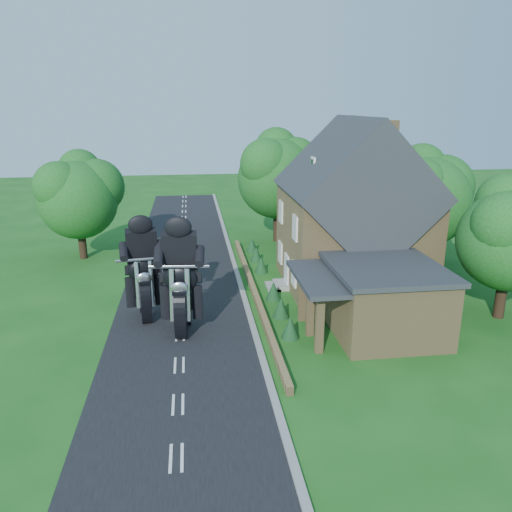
{
  "coord_description": "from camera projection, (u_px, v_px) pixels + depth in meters",
  "views": [
    {
      "loc": [
        0.77,
        -22.6,
        10.8
      ],
      "look_at": [
        4.24,
        3.65,
        2.8
      ],
      "focal_mm": 35.0,
      "sensor_mm": 36.0,
      "label": 1
    }
  ],
  "objects": [
    {
      "name": "tree_behind_house",
      "position": [
        359.0,
        165.0,
        39.76
      ],
      "size": [
        7.81,
        7.2,
        10.08
      ],
      "color": "black",
      "rests_on": "ground"
    },
    {
      "name": "shrub_b",
      "position": [
        281.0,
        307.0,
        26.4
      ],
      "size": [
        0.9,
        0.9,
        1.1
      ],
      "primitive_type": "cone",
      "color": "#11361A",
      "rests_on": "ground"
    },
    {
      "name": "tree_behind_left",
      "position": [
        282.0,
        171.0,
        40.09
      ],
      "size": [
        6.94,
        6.4,
        9.16
      ],
      "color": "black",
      "rests_on": "ground"
    },
    {
      "name": "shrub_c",
      "position": [
        273.0,
        291.0,
        28.77
      ],
      "size": [
        0.9,
        0.9,
        1.1
      ],
      "primitive_type": "cone",
      "color": "#11361A",
      "rests_on": "ground"
    },
    {
      "name": "annex",
      "position": [
        382.0,
        298.0,
        24.44
      ],
      "size": [
        7.05,
        5.94,
        3.44
      ],
      "color": "#987B4D",
      "rests_on": "ground"
    },
    {
      "name": "shrub_d",
      "position": [
        261.0,
        265.0,
        33.52
      ],
      "size": [
        0.9,
        0.9,
        1.1
      ],
      "primitive_type": "cone",
      "color": "#11361A",
      "rests_on": "ground"
    },
    {
      "name": "kerb",
      "position": [
        254.0,
        330.0,
        24.91
      ],
      "size": [
        0.3,
        80.0,
        0.12
      ],
      "primitive_type": "cube",
      "color": "gray",
      "rests_on": "ground"
    },
    {
      "name": "shrub_a",
      "position": [
        290.0,
        327.0,
        24.03
      ],
      "size": [
        0.9,
        0.9,
        1.1
      ],
      "primitive_type": "cone",
      "color": "#11361A",
      "rests_on": "ground"
    },
    {
      "name": "ground",
      "position": [
        180.0,
        335.0,
        24.47
      ],
      "size": [
        120.0,
        120.0,
        0.0
      ],
      "primitive_type": "plane",
      "color": "#185116",
      "rests_on": "ground"
    },
    {
      "name": "road",
      "position": [
        180.0,
        335.0,
        24.47
      ],
      "size": [
        7.0,
        80.0,
        0.02
      ],
      "primitive_type": "cube",
      "color": "black",
      "rests_on": "ground"
    },
    {
      "name": "tree_far_road",
      "position": [
        83.0,
        193.0,
        35.6
      ],
      "size": [
        6.08,
        5.6,
        7.84
      ],
      "color": "black",
      "rests_on": "ground"
    },
    {
      "name": "motorcycle_lead",
      "position": [
        183.0,
        316.0,
        24.55
      ],
      "size": [
        0.66,
        1.94,
        1.77
      ],
      "primitive_type": null,
      "rotation": [
        0.0,
        0.0,
        3.05
      ],
      "color": "black",
      "rests_on": "ground"
    },
    {
      "name": "house",
      "position": [
        353.0,
        217.0,
        30.22
      ],
      "size": [
        9.54,
        8.64,
        10.24
      ],
      "color": "#987B4D",
      "rests_on": "ground"
    },
    {
      "name": "motorcycle_follow",
      "position": [
        146.0,
        303.0,
        26.24
      ],
      "size": [
        0.68,
        1.84,
        1.68
      ],
      "primitive_type": null,
      "rotation": [
        0.0,
        0.0,
        3.27
      ],
      "color": "black",
      "rests_on": "ground"
    },
    {
      "name": "tree_house_right",
      "position": [
        431.0,
        193.0,
        33.24
      ],
      "size": [
        6.51,
        6.0,
        8.4
      ],
      "color": "black",
      "rests_on": "ground"
    },
    {
      "name": "shrub_f",
      "position": [
        252.0,
        245.0,
        38.26
      ],
      "size": [
        0.9,
        0.9,
        1.1
      ],
      "primitive_type": "cone",
      "color": "#11361A",
      "rests_on": "ground"
    },
    {
      "name": "shrub_e",
      "position": [
        256.0,
        254.0,
        35.89
      ],
      "size": [
        0.9,
        0.9,
        1.1
      ],
      "primitive_type": "cone",
      "color": "#11361A",
      "rests_on": "ground"
    },
    {
      "name": "garden_wall",
      "position": [
        254.0,
        291.0,
        29.7
      ],
      "size": [
        0.3,
        22.0,
        0.4
      ],
      "primitive_type": "cube",
      "color": "#987B4D",
      "rests_on": "ground"
    }
  ]
}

